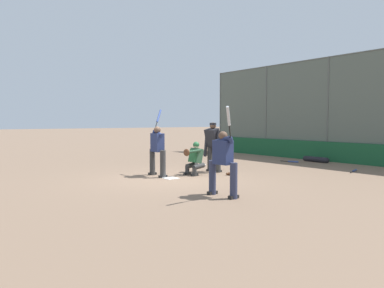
# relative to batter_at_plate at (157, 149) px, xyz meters

# --- Properties ---
(ground_plane) EXTENTS (160.00, 160.00, 0.00)m
(ground_plane) POSITION_rel_batter_at_plate_xyz_m (-0.66, -0.08, -0.90)
(ground_plane) COLOR #7A604C
(home_plate_marker) EXTENTS (0.43, 0.43, 0.01)m
(home_plate_marker) POSITION_rel_batter_at_plate_xyz_m (-0.66, -0.08, -0.89)
(home_plate_marker) COLOR white
(home_plate_marker) RESTS_ON ground_plane
(backstop_fence) EXTENTS (14.77, 0.08, 4.73)m
(backstop_fence) POSITION_rel_batter_at_plate_xyz_m (-0.66, -8.66, 1.56)
(backstop_fence) COLOR #515651
(backstop_fence) RESTS_ON ground_plane
(padding_wall) EXTENTS (14.40, 0.18, 0.88)m
(padding_wall) POSITION_rel_batter_at_plate_xyz_m (-0.66, -8.56, -0.46)
(padding_wall) COLOR #19512D
(padding_wall) RESTS_ON ground_plane
(bleachers_beyond) EXTENTS (10.28, 3.05, 1.80)m
(bleachers_beyond) POSITION_rel_batter_at_plate_xyz_m (-1.68, -11.51, -0.31)
(bleachers_beyond) COLOR slate
(bleachers_beyond) RESTS_ON ground_plane
(batter_at_plate) EXTENTS (1.02, 0.67, 2.22)m
(batter_at_plate) POSITION_rel_batter_at_plate_xyz_m (0.00, 0.00, 0.00)
(batter_at_plate) COLOR #333333
(batter_at_plate) RESTS_ON ground_plane
(catcher_behind_plate) EXTENTS (0.60, 0.70, 1.13)m
(catcher_behind_plate) POSITION_rel_batter_at_plate_xyz_m (-0.53, -1.13, -0.31)
(catcher_behind_plate) COLOR #333333
(catcher_behind_plate) RESTS_ON ground_plane
(umpire_home) EXTENTS (0.72, 0.47, 1.77)m
(umpire_home) POSITION_rel_batter_at_plate_xyz_m (-0.31, -2.15, 0.06)
(umpire_home) COLOR #333333
(umpire_home) RESTS_ON ground_plane
(batter_on_deck) EXTENTS (1.05, 0.59, 2.16)m
(batter_on_deck) POSITION_rel_batter_at_plate_xyz_m (-3.81, 0.52, -0.04)
(batter_on_deck) COLOR #2D334C
(batter_on_deck) RESTS_ON ground_plane
(spare_bat_near_backstop) EXTENTS (0.30, 0.83, 0.07)m
(spare_bat_near_backstop) POSITION_rel_batter_at_plate_xyz_m (-3.34, -6.25, -0.87)
(spare_bat_near_backstop) COLOR black
(spare_bat_near_backstop) RESTS_ON ground_plane
(spare_bat_by_padding) EXTENTS (0.80, 0.29, 0.07)m
(spare_bat_by_padding) POSITION_rel_batter_at_plate_xyz_m (-0.04, -6.94, -0.87)
(spare_bat_by_padding) COLOR black
(spare_bat_by_padding) RESTS_ON ground_plane
(fielding_glove_on_dirt) EXTENTS (0.29, 0.22, 0.10)m
(fielding_glove_on_dirt) POSITION_rel_batter_at_plate_xyz_m (-1.32, -2.05, -0.85)
(fielding_glove_on_dirt) COLOR #56331E
(fielding_glove_on_dirt) RESTS_ON ground_plane
(baseball_loose) EXTENTS (0.07, 0.07, 0.07)m
(baseball_loose) POSITION_rel_batter_at_plate_xyz_m (1.25, -3.04, -0.86)
(baseball_loose) COLOR white
(baseball_loose) RESTS_ON ground_plane
(equipment_bag_dugout_side) EXTENTS (1.33, 0.24, 0.24)m
(equipment_bag_dugout_side) POSITION_rel_batter_at_plate_xyz_m (-0.62, -7.87, -0.78)
(equipment_bag_dugout_side) COLOR black
(equipment_bag_dugout_side) RESTS_ON ground_plane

